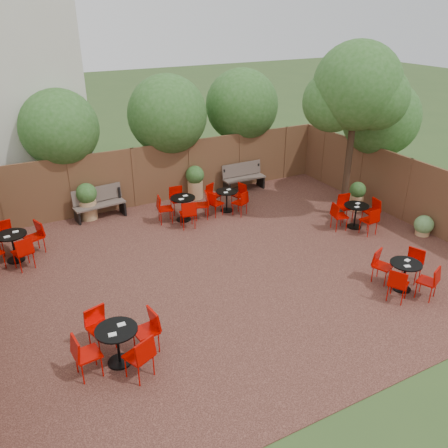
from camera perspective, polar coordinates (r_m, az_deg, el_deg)
ground at (r=12.17m, az=1.41°, el=-5.08°), size 80.00×80.00×0.00m
courtyard_paving at (r=12.17m, az=1.41°, el=-5.04°), size 12.00×10.00×0.02m
fence_back at (r=15.91m, az=-7.47°, el=6.18°), size 12.00×0.08×2.00m
fence_right at (r=15.34m, az=21.43°, el=3.87°), size 0.08×10.00×2.00m
overhang_foliage at (r=14.30m, az=-6.07°, el=11.30°), size 15.51×10.56×2.67m
courtyard_tree at (r=14.39m, az=15.90°, el=15.26°), size 2.71×2.61×5.29m
park_bench_left at (r=15.13m, az=-15.07°, el=2.55°), size 1.62×0.68×0.98m
park_bench_right at (r=16.93m, az=2.35°, el=5.85°), size 1.57×0.51×0.97m
bistro_tables at (r=12.41m, az=-1.81°, el=-2.07°), size 10.84×7.59×0.89m
planters at (r=14.83m, az=-10.32°, el=3.00°), size 11.48×4.00×1.17m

